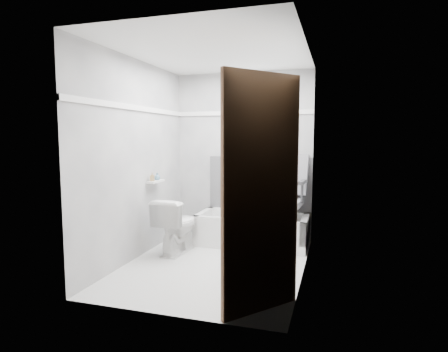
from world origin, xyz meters
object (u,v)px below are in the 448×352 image
at_px(soap_bottle_a, 152,177).
at_px(door, 287,202).
at_px(soap_bottle_b, 157,176).
at_px(office_chair, 280,196).
at_px(bathtub, 252,229).
at_px(toilet, 177,225).

bearing_deg(soap_bottle_a, door, -39.09).
xyz_separation_m(soap_bottle_a, soap_bottle_b, (0.00, 0.14, -0.01)).
height_order(office_chair, door, door).
distance_m(door, soap_bottle_a, 2.47).
bearing_deg(soap_bottle_b, bathtub, 23.55).
bearing_deg(bathtub, toilet, -143.81).
xyz_separation_m(toilet, soap_bottle_b, (-0.32, 0.11, 0.61)).
xyz_separation_m(office_chair, soap_bottle_a, (-1.55, -0.67, 0.28)).
xyz_separation_m(toilet, soap_bottle_a, (-0.32, -0.03, 0.62)).
bearing_deg(door, soap_bottle_b, 138.48).
relative_size(bathtub, soap_bottle_a, 13.05).
height_order(toilet, door, door).
height_order(soap_bottle_a, soap_bottle_b, soap_bottle_a).
bearing_deg(door, office_chair, 99.50).
xyz_separation_m(office_chair, door, (0.37, -2.23, 0.31)).
distance_m(door, soap_bottle_b, 2.56).
relative_size(bathtub, office_chair, 1.32).
distance_m(bathtub, toilet, 1.06).
distance_m(office_chair, soap_bottle_a, 1.71).
height_order(bathtub, office_chair, office_chair).
distance_m(bathtub, soap_bottle_a, 1.54).
relative_size(office_chair, toilet, 1.60).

